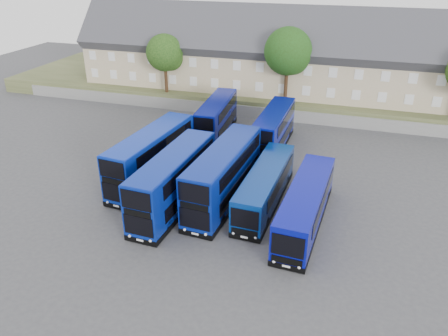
# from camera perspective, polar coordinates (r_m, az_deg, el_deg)

# --- Properties ---
(ground) EXTENTS (120.00, 120.00, 0.00)m
(ground) POSITION_cam_1_polar(r_m,az_deg,el_deg) (35.06, -2.89, -6.54)
(ground) COLOR #414146
(ground) RESTS_ON ground
(retaining_wall) EXTENTS (70.00, 0.40, 1.50)m
(retaining_wall) POSITION_cam_1_polar(r_m,az_deg,el_deg) (55.65, 5.55, 7.13)
(retaining_wall) COLOR slate
(retaining_wall) RESTS_ON ground
(earth_bank) EXTENTS (80.00, 20.00, 2.00)m
(earth_bank) POSITION_cam_1_polar(r_m,az_deg,el_deg) (64.95, 7.46, 10.10)
(earth_bank) COLOR #49522E
(earth_bank) RESTS_ON ground
(terrace_row) EXTENTS (48.00, 10.40, 11.20)m
(terrace_row) POSITION_cam_1_polar(r_m,az_deg,el_deg) (60.35, 4.18, 14.48)
(terrace_row) COLOR tan
(terrace_row) RESTS_ON earth_bank
(dd_front_left) EXTENTS (3.82, 11.84, 4.63)m
(dd_front_left) POSITION_cam_1_polar(r_m,az_deg,el_deg) (40.15, -9.42, 1.35)
(dd_front_left) COLOR #0928A7
(dd_front_left) RESTS_ON ground
(dd_front_mid) EXTENTS (3.27, 11.70, 4.60)m
(dd_front_mid) POSITION_cam_1_polar(r_m,az_deg,el_deg) (35.70, -6.56, -1.83)
(dd_front_mid) COLOR #082194
(dd_front_mid) RESTS_ON ground
(dd_front_right) EXTENTS (3.52, 12.05, 4.73)m
(dd_front_right) POSITION_cam_1_polar(r_m,az_deg,el_deg) (36.25, -0.03, -1.06)
(dd_front_right) COLOR navy
(dd_front_right) RESTS_ON ground
(dd_rear_left) EXTENTS (3.01, 10.59, 4.16)m
(dd_rear_left) POSITION_cam_1_polar(r_m,az_deg,el_deg) (49.62, -0.98, 6.40)
(dd_rear_left) COLOR #071389
(dd_rear_left) RESTS_ON ground
(dd_rear_right) EXTENTS (2.71, 10.70, 4.22)m
(dd_rear_right) POSITION_cam_1_polar(r_m,az_deg,el_deg) (46.44, 6.49, 4.82)
(dd_rear_right) COLOR #081294
(dd_rear_right) RESTS_ON ground
(coach_east_a) EXTENTS (2.91, 11.62, 3.15)m
(coach_east_a) POSITION_cam_1_polar(r_m,az_deg,el_deg) (36.30, 5.37, -2.54)
(coach_east_a) COLOR navy
(coach_east_a) RESTS_ON ground
(coach_east_b) EXTENTS (3.24, 12.12, 3.28)m
(coach_east_b) POSITION_cam_1_polar(r_m,az_deg,el_deg) (34.00, 10.58, -4.96)
(coach_east_b) COLOR #080D97
(coach_east_b) RESTS_ON ground
(tree_west) EXTENTS (4.80, 4.80, 7.65)m
(tree_west) POSITION_cam_1_polar(r_m,az_deg,el_deg) (59.15, -7.59, 14.53)
(tree_west) COLOR #382314
(tree_west) RESTS_ON earth_bank
(tree_mid) EXTENTS (5.76, 5.76, 9.18)m
(tree_mid) POSITION_cam_1_polar(r_m,az_deg,el_deg) (54.86, 8.52, 14.63)
(tree_mid) COLOR #382314
(tree_mid) RESTS_ON earth_bank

